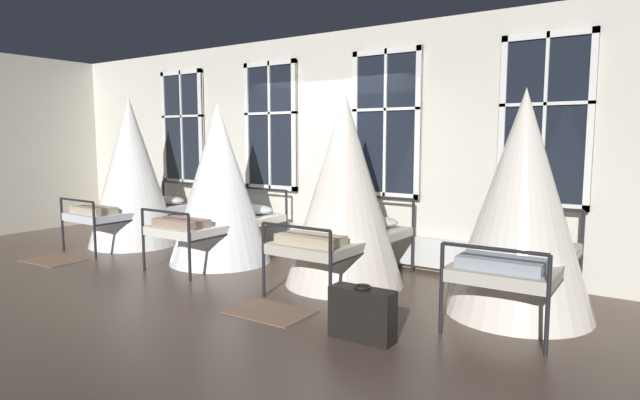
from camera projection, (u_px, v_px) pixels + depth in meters
ground at (269, 273)px, 6.67m from camera, size 21.43×21.43×0.00m
back_wall_with_windows at (328, 146)px, 7.58m from camera, size 11.20×0.10×3.14m
window_bank at (323, 181)px, 7.54m from camera, size 6.82×0.10×2.75m
cot_first at (132, 174)px, 8.37m from camera, size 1.38×1.91×2.33m
cot_second at (219, 186)px, 7.20m from camera, size 1.38×1.89×2.15m
cot_third at (345, 193)px, 6.09m from camera, size 1.38×1.90×2.19m
cot_fourth at (522, 206)px, 5.04m from camera, size 1.38×1.91×2.15m
rug_first at (53, 260)px, 7.37m from camera, size 0.82×0.59×0.01m
rug_third at (270, 312)px, 5.18m from camera, size 0.81×0.57×0.01m
suitcase_dark at (362, 314)px, 4.46m from camera, size 0.56×0.22×0.47m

